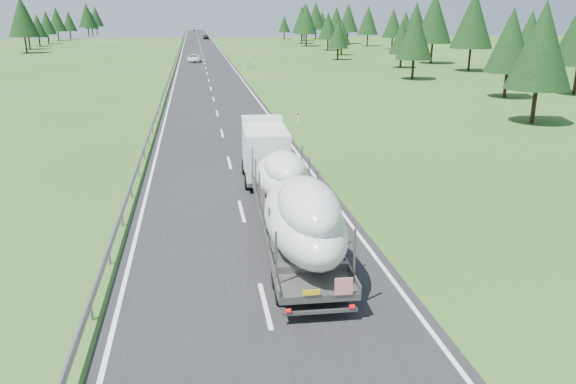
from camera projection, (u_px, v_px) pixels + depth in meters
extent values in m
plane|color=#2B511B|center=(265.00, 306.00, 17.85)|extent=(400.00, 400.00, 0.00)
cube|color=black|center=(203.00, 59.00, 111.82)|extent=(10.00, 400.00, 0.02)
cube|color=slate|center=(176.00, 56.00, 110.82)|extent=(0.08, 400.00, 0.32)
cylinder|color=slate|center=(91.00, 311.00, 16.95)|extent=(0.10, 0.10, 0.60)
cube|color=silver|center=(298.00, 118.00, 46.89)|extent=(0.12, 0.07, 1.00)
cube|color=black|center=(298.00, 114.00, 46.79)|extent=(0.13, 0.08, 0.12)
cube|color=silver|center=(245.00, 65.00, 93.88)|extent=(0.12, 0.07, 1.00)
cube|color=black|center=(245.00, 63.00, 93.78)|extent=(0.13, 0.08, 0.12)
cube|color=silver|center=(227.00, 47.00, 140.86)|extent=(0.12, 0.07, 1.00)
cube|color=black|center=(227.00, 46.00, 140.76)|extent=(0.13, 0.08, 0.12)
cube|color=silver|center=(218.00, 39.00, 187.85)|extent=(0.12, 0.07, 1.00)
cube|color=black|center=(218.00, 38.00, 187.75)|extent=(0.13, 0.08, 0.12)
cube|color=silver|center=(213.00, 33.00, 234.83)|extent=(0.12, 0.07, 1.00)
cube|color=black|center=(213.00, 33.00, 234.73)|extent=(0.13, 0.08, 0.12)
cube|color=silver|center=(209.00, 30.00, 281.82)|extent=(0.12, 0.07, 1.00)
cube|color=black|center=(209.00, 29.00, 281.72)|extent=(0.13, 0.08, 0.12)
cube|color=silver|center=(207.00, 27.00, 328.80)|extent=(0.12, 0.07, 1.00)
cube|color=black|center=(207.00, 27.00, 328.70)|extent=(0.13, 0.08, 0.12)
cylinder|color=slate|center=(249.00, 62.00, 93.83)|extent=(0.08, 0.08, 2.00)
cube|color=silver|center=(249.00, 56.00, 93.52)|extent=(0.05, 0.90, 1.20)
cylinder|color=black|center=(576.00, 77.00, 63.20)|extent=(0.36, 0.36, 3.88)
cylinder|color=black|center=(526.00, 69.00, 76.66)|extent=(0.36, 0.36, 3.15)
cone|color=black|center=(530.00, 35.00, 75.32)|extent=(4.89, 4.89, 6.56)
cylinder|color=black|center=(470.00, 58.00, 88.48)|extent=(0.36, 0.36, 4.18)
cone|color=black|center=(473.00, 19.00, 86.70)|extent=(6.51, 6.51, 8.72)
cylinder|color=black|center=(432.00, 52.00, 101.87)|extent=(0.36, 0.36, 4.24)
cone|color=black|center=(434.00, 18.00, 100.07)|extent=(6.60, 6.60, 8.84)
cylinder|color=black|center=(414.00, 50.00, 111.48)|extent=(0.36, 0.36, 3.70)
cone|color=black|center=(416.00, 23.00, 109.91)|extent=(5.76, 5.76, 7.71)
cylinder|color=black|center=(404.00, 45.00, 130.60)|extent=(0.36, 0.36, 3.12)
cone|color=black|center=(405.00, 26.00, 129.28)|extent=(4.86, 4.86, 6.50)
cylinder|color=black|center=(392.00, 42.00, 141.40)|extent=(0.36, 0.36, 3.37)
cone|color=black|center=(393.00, 23.00, 139.97)|extent=(5.24, 5.24, 7.02)
cylinder|color=black|center=(367.00, 39.00, 154.75)|extent=(0.36, 0.36, 3.64)
cone|color=black|center=(368.00, 20.00, 153.21)|extent=(5.66, 5.66, 7.57)
cylinder|color=black|center=(348.00, 37.00, 166.13)|extent=(0.36, 0.36, 3.91)
cone|color=black|center=(348.00, 18.00, 164.47)|extent=(6.08, 6.08, 8.15)
cylinder|color=black|center=(336.00, 36.00, 178.50)|extent=(0.36, 0.36, 3.67)
cone|color=black|center=(336.00, 19.00, 176.94)|extent=(5.71, 5.71, 7.65)
cylinder|color=black|center=(316.00, 33.00, 195.36)|extent=(0.36, 0.36, 4.22)
cone|color=black|center=(316.00, 15.00, 193.57)|extent=(6.57, 6.57, 8.80)
cylinder|color=black|center=(322.00, 33.00, 208.68)|extent=(0.36, 0.36, 3.21)
cone|color=black|center=(322.00, 20.00, 207.32)|extent=(4.99, 4.99, 6.68)
cylinder|color=black|center=(302.00, 31.00, 220.91)|extent=(0.36, 0.36, 3.61)
cone|color=black|center=(302.00, 18.00, 219.38)|extent=(5.62, 5.62, 7.52)
cylinder|color=black|center=(304.00, 30.00, 231.58)|extent=(0.36, 0.36, 4.23)
cone|color=black|center=(305.00, 15.00, 229.79)|extent=(6.58, 6.58, 8.82)
cylinder|color=black|center=(306.00, 29.00, 248.58)|extent=(0.36, 0.36, 3.74)
cone|color=black|center=(307.00, 17.00, 246.99)|extent=(5.81, 5.81, 7.79)
cylinder|color=black|center=(534.00, 103.00, 46.84)|extent=(0.36, 0.36, 3.37)
cone|color=black|center=(542.00, 45.00, 45.41)|extent=(5.24, 5.24, 7.02)
cylinder|color=black|center=(506.00, 83.00, 61.00)|extent=(0.36, 0.36, 3.23)
cone|color=black|center=(511.00, 40.00, 59.63)|extent=(5.02, 5.02, 6.73)
cylinder|color=black|center=(413.00, 68.00, 77.67)|extent=(0.36, 0.36, 3.22)
cone|color=black|center=(415.00, 34.00, 76.31)|extent=(5.00, 5.00, 6.70)
cylinder|color=black|center=(401.00, 60.00, 94.23)|extent=(0.36, 0.36, 2.65)
cone|color=black|center=(402.00, 37.00, 93.10)|extent=(4.13, 4.13, 5.53)
cylinder|color=black|center=(338.00, 53.00, 109.95)|extent=(0.36, 0.36, 2.60)
cone|color=black|center=(338.00, 34.00, 108.85)|extent=(4.05, 4.05, 5.43)
cylinder|color=black|center=(341.00, 49.00, 122.33)|extent=(0.36, 0.36, 2.53)
cone|color=black|center=(342.00, 32.00, 121.26)|extent=(3.93, 3.93, 5.27)
cylinder|color=black|center=(328.00, 44.00, 137.62)|extent=(0.36, 0.36, 3.09)
cone|color=black|center=(328.00, 26.00, 136.31)|extent=(4.81, 4.81, 6.44)
cylinder|color=black|center=(306.00, 39.00, 154.26)|extent=(0.36, 0.36, 3.82)
cone|color=black|center=(306.00, 19.00, 152.64)|extent=(5.94, 5.94, 7.95)
cylinder|color=black|center=(302.00, 37.00, 167.01)|extent=(0.36, 0.36, 3.64)
cone|color=black|center=(302.00, 20.00, 165.46)|extent=(5.66, 5.66, 7.58)
cylinder|color=black|center=(304.00, 36.00, 183.00)|extent=(0.36, 0.36, 3.30)
cone|color=black|center=(304.00, 21.00, 181.60)|extent=(5.13, 5.13, 6.87)
cylinder|color=black|center=(284.00, 35.00, 196.18)|extent=(0.36, 0.36, 2.68)
cone|color=black|center=(284.00, 24.00, 195.05)|extent=(4.17, 4.17, 5.58)
cylinder|color=black|center=(26.00, 44.00, 127.84)|extent=(0.36, 0.36, 4.24)
cone|color=black|center=(22.00, 17.00, 126.04)|extent=(6.60, 6.60, 8.83)
cylinder|color=black|center=(29.00, 42.00, 141.16)|extent=(0.36, 0.36, 3.66)
cone|color=black|center=(26.00, 21.00, 139.61)|extent=(5.70, 5.70, 7.64)
cylinder|color=black|center=(39.00, 41.00, 152.95)|extent=(0.36, 0.36, 2.92)
cone|color=black|center=(37.00, 25.00, 151.71)|extent=(4.55, 4.55, 6.09)
cylinder|color=black|center=(48.00, 38.00, 165.17)|extent=(0.36, 0.36, 3.24)
cone|color=black|center=(46.00, 22.00, 163.79)|extent=(5.03, 5.03, 6.74)
cylinder|color=black|center=(58.00, 35.00, 182.31)|extent=(0.36, 0.36, 3.61)
cone|color=black|center=(56.00, 19.00, 180.78)|extent=(5.61, 5.61, 7.51)
cylinder|color=black|center=(70.00, 34.00, 194.92)|extent=(0.36, 0.36, 3.19)
cone|color=black|center=(69.00, 21.00, 193.57)|extent=(4.96, 4.96, 6.65)
cylinder|color=black|center=(88.00, 32.00, 208.37)|extent=(0.36, 0.36, 4.20)
cone|color=black|center=(87.00, 15.00, 206.59)|extent=(6.53, 6.53, 8.74)
cylinder|color=black|center=(93.00, 32.00, 218.78)|extent=(0.36, 0.36, 3.22)
cone|color=black|center=(91.00, 20.00, 217.42)|extent=(5.01, 5.01, 6.70)
cylinder|color=black|center=(97.00, 30.00, 234.80)|extent=(0.36, 0.36, 3.87)
cone|color=black|center=(96.00, 16.00, 233.15)|extent=(6.02, 6.02, 8.06)
cube|color=silver|center=(265.00, 151.00, 30.41)|extent=(2.44, 4.64, 2.55)
cube|color=black|center=(260.00, 134.00, 32.46)|extent=(2.10, 0.15, 1.28)
cube|color=silver|center=(261.00, 119.00, 31.86)|extent=(2.32, 1.18, 0.27)
cube|color=#625F5C|center=(268.00, 178.00, 29.93)|extent=(2.38, 2.82, 0.23)
cylinder|color=black|center=(244.00, 167.00, 32.18)|extent=(0.35, 0.92, 0.91)
cylinder|color=black|center=(280.00, 165.00, 32.50)|extent=(0.35, 0.92, 0.91)
cylinder|color=black|center=(249.00, 181.00, 29.44)|extent=(0.35, 0.92, 0.91)
cylinder|color=black|center=(288.00, 179.00, 29.76)|extent=(0.35, 0.92, 0.91)
cube|color=#625F5C|center=(292.00, 223.00, 22.55)|extent=(2.93, 12.84, 0.24)
cube|color=#625F5C|center=(262.00, 219.00, 22.30)|extent=(0.53, 12.75, 0.22)
cube|color=#625F5C|center=(322.00, 216.00, 22.67)|extent=(0.53, 12.75, 0.22)
cube|color=#625F5C|center=(283.00, 258.00, 16.93)|extent=(0.07, 0.07, 1.73)
cube|color=#625F5C|center=(361.00, 253.00, 17.30)|extent=(0.07, 0.07, 1.73)
cube|color=#625F5C|center=(273.00, 232.00, 18.98)|extent=(0.07, 0.07, 1.73)
cube|color=#625F5C|center=(343.00, 228.00, 19.36)|extent=(0.07, 0.07, 1.73)
cube|color=#625F5C|center=(265.00, 210.00, 21.04)|extent=(0.07, 0.07, 1.73)
cube|color=#625F5C|center=(328.00, 207.00, 21.41)|extent=(0.07, 0.07, 1.73)
cube|color=#625F5C|center=(259.00, 193.00, 23.09)|extent=(0.07, 0.07, 1.73)
cube|color=#625F5C|center=(316.00, 190.00, 23.46)|extent=(0.07, 0.07, 1.73)
cube|color=#625F5C|center=(253.00, 178.00, 25.15)|extent=(0.07, 0.07, 1.73)
cube|color=#625F5C|center=(306.00, 176.00, 25.52)|extent=(0.07, 0.07, 1.73)
cube|color=#625F5C|center=(249.00, 166.00, 27.20)|extent=(0.07, 0.07, 1.73)
cube|color=#625F5C|center=(298.00, 163.00, 27.57)|extent=(0.07, 0.07, 1.73)
cylinder|color=black|center=(287.00, 290.00, 17.89)|extent=(0.40, 0.92, 0.91)
cylinder|color=black|center=(348.00, 285.00, 18.20)|extent=(0.40, 0.92, 0.91)
cylinder|color=black|center=(282.00, 275.00, 18.92)|extent=(0.40, 0.92, 0.91)
cylinder|color=black|center=(340.00, 271.00, 19.23)|extent=(0.40, 0.92, 0.91)
cube|color=#625F5C|center=(328.00, 311.00, 16.73)|extent=(2.28, 0.19, 0.11)
cube|color=red|center=(351.00, 285.00, 16.53)|extent=(0.55, 0.06, 0.55)
cube|color=yellow|center=(320.00, 292.00, 16.42)|extent=(0.50, 0.06, 0.16)
cube|color=red|center=(297.00, 311.00, 16.48)|extent=(0.17, 0.06, 0.09)
cube|color=red|center=(359.00, 305.00, 16.78)|extent=(0.17, 0.06, 0.09)
ellipsoid|color=silver|center=(306.00, 220.00, 19.44)|extent=(2.86, 7.16, 2.20)
ellipsoid|color=silver|center=(312.00, 207.00, 18.38)|extent=(2.14, 4.55, 1.76)
ellipsoid|color=silver|center=(280.00, 177.00, 25.33)|extent=(2.58, 5.66, 1.72)
ellipsoid|color=silver|center=(282.00, 168.00, 24.50)|extent=(1.94, 3.59, 1.37)
imported|color=white|center=(194.00, 58.00, 104.95)|extent=(2.60, 5.17, 1.40)
imported|color=black|center=(206.00, 37.00, 194.19)|extent=(2.06, 4.53, 1.51)
imported|color=#1A274A|center=(194.00, 29.00, 284.08)|extent=(1.46, 3.97, 1.30)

